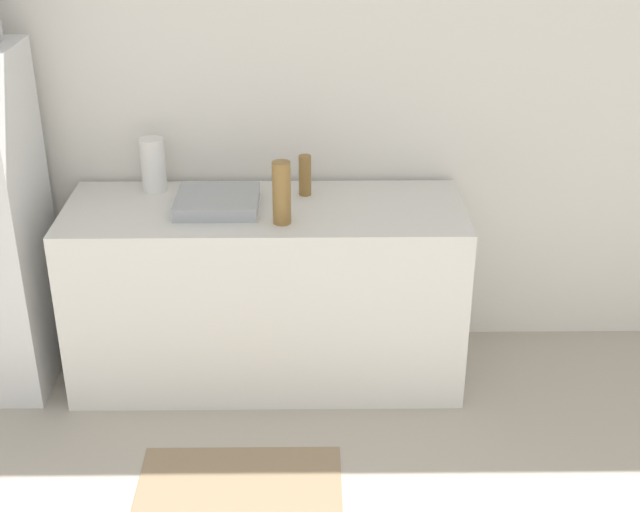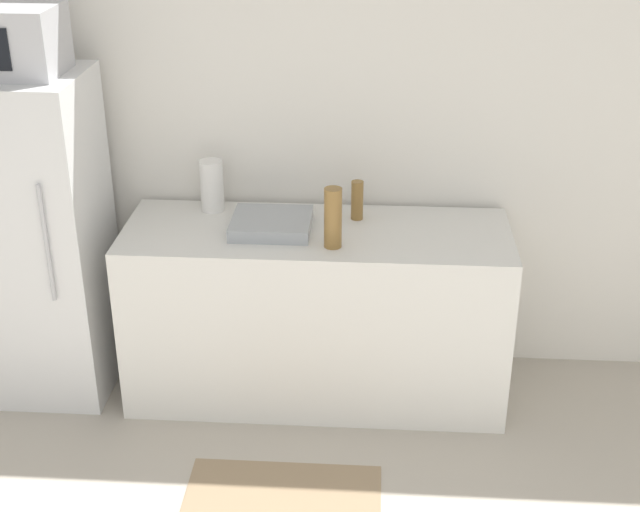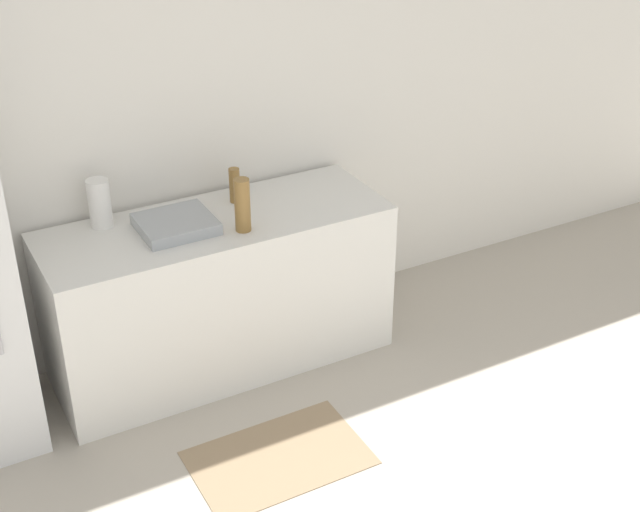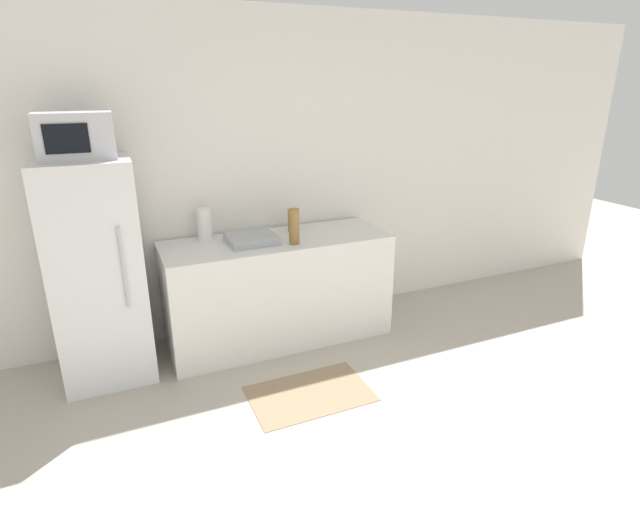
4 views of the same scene
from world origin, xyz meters
TOP-DOWN VIEW (x-y plane):
  - wall_back at (0.00, 3.40)m, footprint 8.00×0.06m
  - refrigerator at (-1.34, 3.00)m, footprint 0.60×0.59m
  - microwave at (-1.34, 3.00)m, footprint 0.45×0.36m
  - counter at (-0.02, 3.02)m, footprint 1.80×0.65m
  - sink_basin at (-0.23, 3.02)m, footprint 0.36×0.33m
  - bottle_tall at (0.06, 2.85)m, footprint 0.08×0.08m
  - bottle_short at (0.16, 3.17)m, footprint 0.06×0.06m
  - paper_towel_roll at (-0.54, 3.23)m, footprint 0.11×0.11m
  - kitchen_rug at (-0.11, 2.16)m, footprint 0.83×0.53m

SIDE VIEW (x-z plane):
  - kitchen_rug at x=-0.11m, z-range 0.00..0.01m
  - counter at x=-0.02m, z-range 0.00..0.86m
  - refrigerator at x=-1.34m, z-range 0.00..1.58m
  - sink_basin at x=-0.23m, z-range 0.86..0.92m
  - bottle_short at x=0.16m, z-range 0.86..1.05m
  - paper_towel_roll at x=-0.54m, z-range 0.86..1.12m
  - bottle_tall at x=0.06m, z-range 0.86..1.14m
  - wall_back at x=0.00m, z-range 0.00..2.60m
  - microwave at x=-1.34m, z-range 1.58..1.87m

